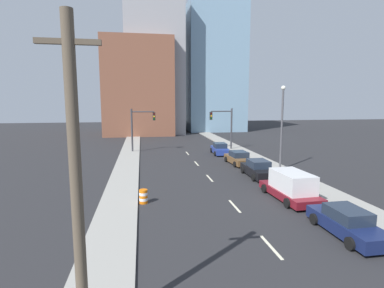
{
  "coord_description": "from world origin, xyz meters",
  "views": [
    {
      "loc": [
        -5.91,
        -4.13,
        6.83
      ],
      "look_at": [
        -0.5,
        28.06,
        2.2
      ],
      "focal_mm": 28.0,
      "sensor_mm": 36.0,
      "label": 1
    }
  ],
  "objects_px": {
    "traffic_signal_left": "(139,125)",
    "traffic_signal_right": "(225,124)",
    "traffic_barrel": "(143,196)",
    "sedan_navy": "(347,223)",
    "utility_pole_left_near": "(76,183)",
    "sedan_blue": "(220,149)",
    "box_truck_maroon": "(291,186)",
    "sedan_brown": "(239,158)",
    "sedan_black": "(258,169)",
    "street_lamp": "(282,122)"
  },
  "relations": [
    {
      "from": "traffic_signal_left",
      "to": "traffic_signal_right",
      "type": "relative_size",
      "value": 1.0
    },
    {
      "from": "traffic_barrel",
      "to": "box_truck_maroon",
      "type": "height_order",
      "value": "box_truck_maroon"
    },
    {
      "from": "box_truck_maroon",
      "to": "sedan_blue",
      "type": "distance_m",
      "value": 18.74
    },
    {
      "from": "traffic_signal_left",
      "to": "traffic_barrel",
      "type": "relative_size",
      "value": 6.19
    },
    {
      "from": "box_truck_maroon",
      "to": "sedan_blue",
      "type": "bearing_deg",
      "value": 88.21
    },
    {
      "from": "traffic_signal_right",
      "to": "sedan_blue",
      "type": "relative_size",
      "value": 1.31
    },
    {
      "from": "utility_pole_left_near",
      "to": "sedan_black",
      "type": "height_order",
      "value": "utility_pole_left_near"
    },
    {
      "from": "traffic_barrel",
      "to": "street_lamp",
      "type": "relative_size",
      "value": 0.11
    },
    {
      "from": "street_lamp",
      "to": "sedan_blue",
      "type": "height_order",
      "value": "street_lamp"
    },
    {
      "from": "box_truck_maroon",
      "to": "sedan_black",
      "type": "distance_m",
      "value": 6.55
    },
    {
      "from": "utility_pole_left_near",
      "to": "street_lamp",
      "type": "height_order",
      "value": "utility_pole_left_near"
    },
    {
      "from": "sedan_navy",
      "to": "sedan_brown",
      "type": "height_order",
      "value": "sedan_navy"
    },
    {
      "from": "box_truck_maroon",
      "to": "traffic_signal_left",
      "type": "bearing_deg",
      "value": 113.34
    },
    {
      "from": "box_truck_maroon",
      "to": "sedan_black",
      "type": "bearing_deg",
      "value": 85.78
    },
    {
      "from": "traffic_signal_right",
      "to": "street_lamp",
      "type": "height_order",
      "value": "street_lamp"
    },
    {
      "from": "street_lamp",
      "to": "sedan_brown",
      "type": "height_order",
      "value": "street_lamp"
    },
    {
      "from": "traffic_signal_right",
      "to": "sedan_blue",
      "type": "bearing_deg",
      "value": -115.63
    },
    {
      "from": "traffic_signal_right",
      "to": "sedan_blue",
      "type": "xyz_separation_m",
      "value": [
        -1.65,
        -3.44,
        -3.08
      ]
    },
    {
      "from": "street_lamp",
      "to": "sedan_navy",
      "type": "height_order",
      "value": "street_lamp"
    },
    {
      "from": "street_lamp",
      "to": "sedan_navy",
      "type": "bearing_deg",
      "value": -103.09
    },
    {
      "from": "street_lamp",
      "to": "sedan_navy",
      "type": "xyz_separation_m",
      "value": [
        -3.38,
        -14.56,
        -4.2
      ]
    },
    {
      "from": "utility_pole_left_near",
      "to": "street_lamp",
      "type": "relative_size",
      "value": 1.09
    },
    {
      "from": "traffic_signal_left",
      "to": "sedan_brown",
      "type": "height_order",
      "value": "traffic_signal_left"
    },
    {
      "from": "traffic_signal_right",
      "to": "box_truck_maroon",
      "type": "relative_size",
      "value": 1.07
    },
    {
      "from": "utility_pole_left_near",
      "to": "sedan_blue",
      "type": "distance_m",
      "value": 32.02
    },
    {
      "from": "sedan_black",
      "to": "sedan_brown",
      "type": "bearing_deg",
      "value": 90.56
    },
    {
      "from": "traffic_barrel",
      "to": "box_truck_maroon",
      "type": "bearing_deg",
      "value": -5.06
    },
    {
      "from": "utility_pole_left_near",
      "to": "box_truck_maroon",
      "type": "relative_size",
      "value": 1.65
    },
    {
      "from": "traffic_signal_left",
      "to": "sedan_black",
      "type": "bearing_deg",
      "value": -55.21
    },
    {
      "from": "utility_pole_left_near",
      "to": "sedan_blue",
      "type": "height_order",
      "value": "utility_pole_left_near"
    },
    {
      "from": "box_truck_maroon",
      "to": "sedan_brown",
      "type": "distance_m",
      "value": 12.23
    },
    {
      "from": "sedan_navy",
      "to": "box_truck_maroon",
      "type": "xyz_separation_m",
      "value": [
        -0.08,
        5.75,
        0.29
      ]
    },
    {
      "from": "traffic_signal_right",
      "to": "sedan_brown",
      "type": "distance_m",
      "value": 10.51
    },
    {
      "from": "traffic_signal_left",
      "to": "sedan_navy",
      "type": "xyz_separation_m",
      "value": [
        10.72,
        -27.94,
        -3.09
      ]
    },
    {
      "from": "box_truck_maroon",
      "to": "street_lamp",
      "type": "bearing_deg",
      "value": 66.23
    },
    {
      "from": "traffic_barrel",
      "to": "sedan_navy",
      "type": "xyz_separation_m",
      "value": [
        10.3,
        -6.66,
        0.18
      ]
    },
    {
      "from": "box_truck_maroon",
      "to": "sedan_brown",
      "type": "relative_size",
      "value": 1.17
    },
    {
      "from": "traffic_barrel",
      "to": "sedan_brown",
      "type": "relative_size",
      "value": 0.2
    },
    {
      "from": "traffic_signal_right",
      "to": "box_truck_maroon",
      "type": "height_order",
      "value": "traffic_signal_right"
    },
    {
      "from": "box_truck_maroon",
      "to": "sedan_black",
      "type": "height_order",
      "value": "box_truck_maroon"
    },
    {
      "from": "street_lamp",
      "to": "box_truck_maroon",
      "type": "height_order",
      "value": "street_lamp"
    },
    {
      "from": "traffic_signal_left",
      "to": "street_lamp",
      "type": "xyz_separation_m",
      "value": [
        14.11,
        -13.38,
        1.11
      ]
    },
    {
      "from": "traffic_signal_left",
      "to": "traffic_signal_right",
      "type": "distance_m",
      "value": 12.13
    },
    {
      "from": "utility_pole_left_near",
      "to": "traffic_barrel",
      "type": "height_order",
      "value": "utility_pole_left_near"
    },
    {
      "from": "traffic_signal_left",
      "to": "sedan_black",
      "type": "height_order",
      "value": "traffic_signal_left"
    },
    {
      "from": "sedan_blue",
      "to": "box_truck_maroon",
      "type": "bearing_deg",
      "value": -86.39
    },
    {
      "from": "traffic_barrel",
      "to": "sedan_brown",
      "type": "bearing_deg",
      "value": 47.24
    },
    {
      "from": "traffic_signal_right",
      "to": "street_lamp",
      "type": "xyz_separation_m",
      "value": [
        1.98,
        -13.38,
        1.11
      ]
    },
    {
      "from": "traffic_barrel",
      "to": "sedan_black",
      "type": "bearing_deg",
      "value": 28.35
    },
    {
      "from": "utility_pole_left_near",
      "to": "sedan_navy",
      "type": "relative_size",
      "value": 1.91
    }
  ]
}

